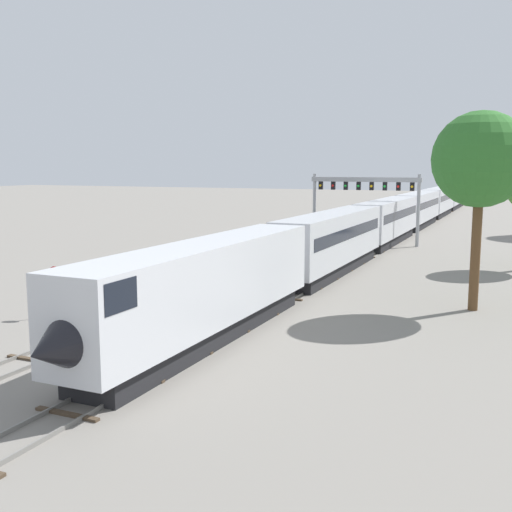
% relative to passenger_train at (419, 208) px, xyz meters
% --- Properties ---
extents(ground_plane, '(400.00, 400.00, 0.00)m').
position_rel_passenger_train_xyz_m(ground_plane, '(-2.00, -66.72, -2.61)').
color(ground_plane, gray).
extents(track_main, '(2.60, 200.00, 0.16)m').
position_rel_passenger_train_xyz_m(track_main, '(0.00, -6.72, -2.55)').
color(track_main, slate).
rests_on(track_main, ground).
extents(track_near, '(2.60, 160.00, 0.16)m').
position_rel_passenger_train_xyz_m(track_near, '(-5.50, -26.72, -2.55)').
color(track_near, slate).
rests_on(track_near, ground).
extents(passenger_train, '(3.04, 145.94, 4.80)m').
position_rel_passenger_train_xyz_m(passenger_train, '(0.00, 0.00, 0.00)').
color(passenger_train, silver).
rests_on(passenger_train, ground).
extents(signal_gantry, '(12.10, 0.49, 7.63)m').
position_rel_passenger_train_xyz_m(signal_gantry, '(-2.25, -22.87, 3.07)').
color(signal_gantry, '#999BA0').
rests_on(signal_gantry, ground).
extents(stop_sign, '(0.76, 0.08, 2.88)m').
position_rel_passenger_train_xyz_m(stop_sign, '(-10.00, -62.17, -0.74)').
color(stop_sign, gray).
rests_on(stop_sign, ground).
extents(trackside_tree_mid, '(5.51, 5.51, 11.55)m').
position_rel_passenger_train_xyz_m(trackside_tree_mid, '(11.31, -50.90, 6.12)').
color(trackside_tree_mid, brown).
rests_on(trackside_tree_mid, ground).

